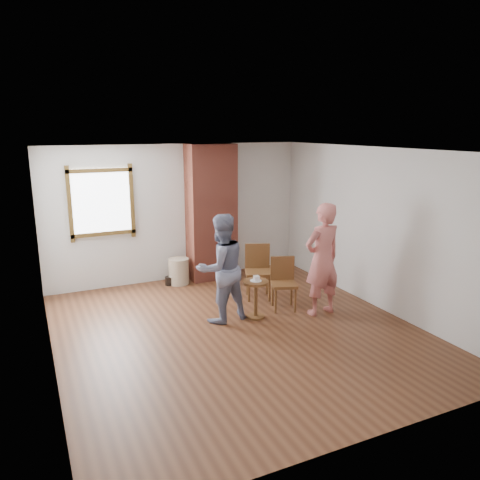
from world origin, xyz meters
The scene contains 12 objects.
ground centered at (0.00, 0.00, 0.00)m, with size 5.50×5.50×0.00m, color brown.
room_shell centered at (-0.06, 0.61, 1.81)m, with size 5.04×5.52×2.62m.
brick_chimney centered at (0.60, 2.50, 1.30)m, with size 0.90×0.50×2.60m, color #A44B3A.
stoneware_crock centered at (-0.12, 2.40, 0.25)m, with size 0.39×0.39×0.50m, color tan.
dark_pot centered at (-0.31, 2.40, 0.08)m, with size 0.16×0.16×0.16m, color black.
dining_chair_left centered at (0.92, 1.15, 0.52)m, with size 0.56×0.56×0.93m.
dining_chair_right centered at (1.07, 0.52, 0.47)m, with size 0.50×0.50×0.84m.
side_table centered at (0.47, 0.33, 0.40)m, with size 0.40×0.40×0.60m.
cake_plate centered at (0.47, 0.33, 0.60)m, with size 0.18×0.18×0.01m, color white.
cake_slice centered at (0.48, 0.33, 0.64)m, with size 0.08×0.07×0.06m, color white.
man centered at (-0.05, 0.46, 0.83)m, with size 0.81×0.63×1.66m, color #15193C.
person_pink centered at (1.48, 0.05, 0.89)m, with size 0.65×0.43×1.79m, color #D06D68.
Camera 1 is at (-2.64, -5.75, 2.90)m, focal length 35.00 mm.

